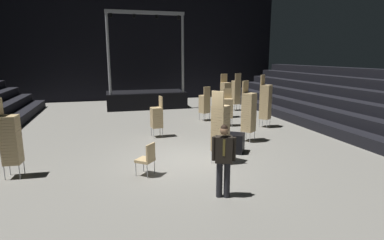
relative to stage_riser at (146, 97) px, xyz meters
name	(u,v)px	position (x,y,z in m)	size (l,w,h in m)	color
ground_plane	(187,161)	(0.00, -10.96, -0.70)	(22.00, 30.00, 0.10)	gray
arena_end_wall	(138,47)	(0.00, 4.04, 3.35)	(22.00, 0.30, 8.00)	black
bleacher_bank_right	(382,104)	(8.75, -9.96, 0.70)	(4.50, 24.00, 2.70)	black
stage_riser	(146,97)	(0.00, 0.00, 0.00)	(5.03, 2.54, 5.97)	black
man_with_tie	(224,157)	(0.15, -13.83, 0.36)	(0.56, 0.35, 1.79)	black
chair_stack_front_left	(220,127)	(0.93, -11.51, 0.50)	(0.62, 0.62, 2.31)	#B2B5BA
chair_stack_front_right	(226,96)	(3.79, -4.61, 0.54)	(0.52, 0.52, 2.39)	#B2B5BA
chair_stack_mid_left	(157,117)	(-0.49, -7.79, 0.21)	(0.49, 0.49, 1.71)	#B2B5BA
chair_stack_mid_right	(265,101)	(4.74, -7.31, 0.58)	(0.62, 0.62, 2.48)	#B2B5BA
chair_stack_mid_centre	(10,139)	(-5.04, -11.14, 0.46)	(0.47, 0.47, 2.22)	#B2B5BA
chair_stack_rear_left	(205,103)	(2.45, -5.07, 0.25)	(0.57, 0.57, 1.79)	#B2B5BA
chair_stack_rear_right	(249,112)	(2.89, -9.41, 0.54)	(0.61, 0.61, 2.39)	#B2B5BA
chair_stack_rear_centre	(236,92)	(5.25, -2.63, 0.50)	(0.49, 0.49, 2.31)	#B2B5BA
chair_stack_aisle_left	(228,108)	(3.13, -6.61, 0.25)	(0.53, 0.53, 1.79)	#B2B5BA
equipment_road_case	(231,143)	(1.70, -10.53, -0.32)	(0.90, 0.60, 0.67)	black
loose_chair_near_man	(147,157)	(-1.43, -11.98, -0.12)	(0.62, 0.62, 0.95)	#B2B5BA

